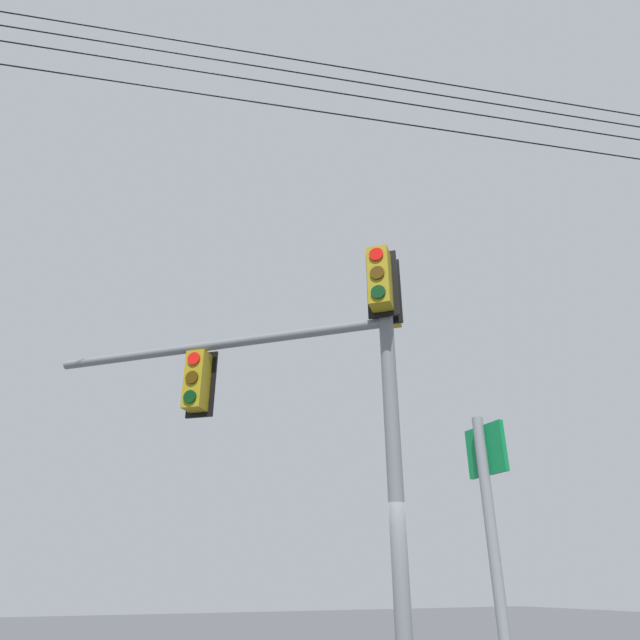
% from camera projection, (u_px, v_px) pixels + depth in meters
% --- Properties ---
extents(signal_mast_assembly, '(4.25, 4.45, 6.00)m').
position_uv_depth(signal_mast_assembly, '(323.00, 374.00, 7.75)').
color(signal_mast_assembly, slate).
rests_on(signal_mast_assembly, ground).
extents(route_sign_primary, '(0.35, 0.10, 2.61)m').
position_uv_depth(route_sign_primary, '(500.00, 591.00, 3.23)').
color(route_sign_primary, slate).
rests_on(route_sign_primary, ground).
extents(overhead_wire_span, '(6.17, 23.18, 1.31)m').
position_uv_depth(overhead_wire_span, '(312.00, 84.00, 9.51)').
color(overhead_wire_span, black).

